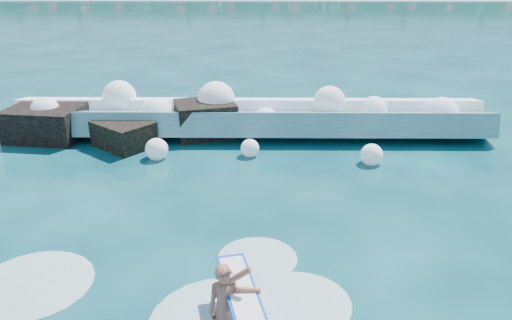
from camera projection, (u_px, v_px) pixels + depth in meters
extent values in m
plane|color=#072F3A|center=(191.00, 240.00, 11.63)|extent=(200.00, 200.00, 0.00)
cube|color=silver|center=(250.00, 0.00, 73.57)|extent=(140.00, 5.00, 0.08)
cube|color=teal|center=(248.00, 123.00, 18.37)|extent=(17.35, 2.64, 1.45)
cube|color=white|center=(248.00, 105.00, 18.94)|extent=(17.35, 1.22, 0.68)
cube|color=black|center=(46.00, 126.00, 17.92)|extent=(2.71, 2.16, 1.36)
cube|color=black|center=(124.00, 136.00, 17.19)|extent=(2.38, 2.32, 1.04)
cube|color=black|center=(206.00, 122.00, 18.22)|extent=(2.47, 2.19, 1.46)
imported|color=#9A5747|center=(225.00, 309.00, 8.51)|extent=(0.68, 0.50, 1.70)
cube|color=blue|center=(242.00, 293.00, 8.44)|extent=(1.06, 2.38, 0.06)
cube|color=white|center=(242.00, 293.00, 8.43)|extent=(0.92, 2.17, 0.06)
sphere|color=white|center=(45.00, 111.00, 17.85)|extent=(1.04, 1.04, 1.04)
sphere|color=white|center=(119.00, 97.00, 18.75)|extent=(1.25, 1.25, 1.25)
sphere|color=white|center=(157.00, 113.00, 18.11)|extent=(1.16, 1.16, 1.16)
sphere|color=white|center=(216.00, 100.00, 18.37)|extent=(1.40, 1.40, 1.40)
sphere|color=white|center=(266.00, 121.00, 17.96)|extent=(0.94, 0.94, 0.94)
sphere|color=white|center=(329.00, 102.00, 18.28)|extent=(1.18, 1.18, 1.18)
sphere|color=white|center=(373.00, 111.00, 18.54)|extent=(1.08, 1.08, 1.08)
sphere|color=white|center=(441.00, 114.00, 17.95)|extent=(1.24, 1.24, 1.24)
sphere|color=white|center=(157.00, 149.00, 16.20)|extent=(0.75, 0.75, 0.75)
sphere|color=white|center=(250.00, 148.00, 16.41)|extent=(0.61, 0.61, 0.61)
sphere|color=white|center=(372.00, 155.00, 15.80)|extent=(0.71, 0.71, 0.71)
ellipsoid|color=silver|center=(299.00, 303.00, 9.52)|extent=(2.05, 2.05, 0.10)
ellipsoid|color=silver|center=(32.00, 284.00, 10.07)|extent=(2.45, 2.45, 0.12)
ellipsoid|color=silver|center=(257.00, 258.00, 10.93)|extent=(1.79, 1.79, 0.09)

